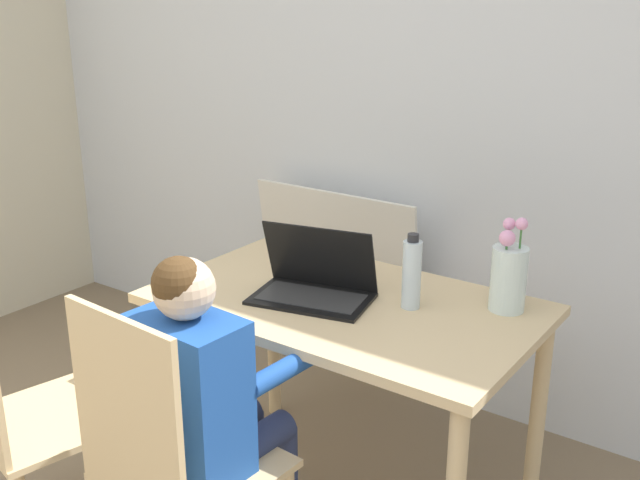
{
  "coord_description": "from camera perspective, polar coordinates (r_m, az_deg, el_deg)",
  "views": [
    {
      "loc": [
        1.24,
        -0.36,
        1.63
      ],
      "look_at": [
        -0.0,
        1.39,
        0.91
      ],
      "focal_mm": 42.0,
      "sensor_mm": 36.0,
      "label": 1
    }
  ],
  "objects": [
    {
      "name": "person_seated",
      "position": [
        1.99,
        -8.54,
        -11.64
      ],
      "size": [
        0.32,
        0.44,
        1.03
      ],
      "rotation": [
        0.0,
        0.0,
        3.08
      ],
      "color": "#1E4C9E",
      "rests_on": "ground_plane"
    },
    {
      "name": "chair_occupied",
      "position": [
        2.0,
        -11.17,
        -16.77
      ],
      "size": [
        0.43,
        0.43,
        0.94
      ],
      "rotation": [
        0.0,
        0.0,
        3.08
      ],
      "color": "#D6B784",
      "rests_on": "ground_plane"
    },
    {
      "name": "water_bottle",
      "position": [
        2.22,
        7.0,
        -2.54
      ],
      "size": [
        0.06,
        0.06,
        0.23
      ],
      "color": "silver",
      "rests_on": "dining_table"
    },
    {
      "name": "cardboard_panel",
      "position": [
        3.2,
        1.46,
        -3.5
      ],
      "size": [
        0.77,
        0.13,
        0.85
      ],
      "color": "silver",
      "rests_on": "ground_plane"
    },
    {
      "name": "dining_table",
      "position": [
        2.33,
        1.89,
        -6.71
      ],
      "size": [
        1.16,
        0.7,
        0.73
      ],
      "color": "#D6B784",
      "rests_on": "ground_plane"
    },
    {
      "name": "flower_vase",
      "position": [
        2.25,
        14.18,
        -2.59
      ],
      "size": [
        0.11,
        0.11,
        0.29
      ],
      "color": "silver",
      "rests_on": "dining_table"
    },
    {
      "name": "wall_back",
      "position": [
        2.89,
        9.84,
        10.8
      ],
      "size": [
        6.4,
        0.05,
        2.5
      ],
      "color": "silver",
      "rests_on": "ground_plane"
    },
    {
      "name": "chair_spare",
      "position": [
        2.33,
        -21.52,
        -12.29
      ],
      "size": [
        0.48,
        0.48,
        0.94
      ],
      "rotation": [
        0.0,
        0.0,
        2.91
      ],
      "color": "#D6B784",
      "rests_on": "ground_plane"
    },
    {
      "name": "laptop",
      "position": [
        2.3,
        -0.42,
        -3.14
      ],
      "size": [
        0.4,
        0.3,
        0.22
      ],
      "rotation": [
        0.0,
        0.0,
        0.23
      ],
      "color": "black",
      "rests_on": "dining_table"
    }
  ]
}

